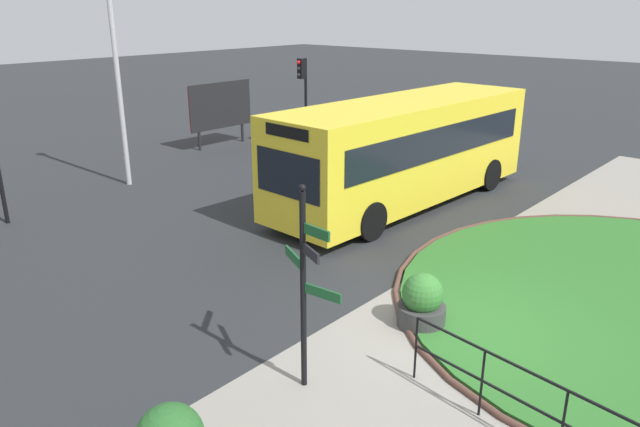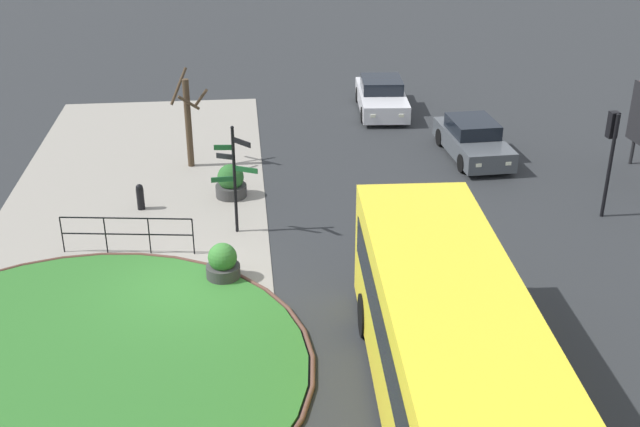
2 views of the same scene
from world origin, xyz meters
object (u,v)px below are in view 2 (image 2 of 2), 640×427
traffic_light_far (611,140)px  planter_kerbside (223,264)px  bollard_foreground (140,197)px  street_tree_bare (189,118)px  car_near_lane (381,97)px  signpost_directional (234,173)px  car_far_lane (473,140)px  bus_yellow (448,347)px  planter_near_signpost (231,183)px

traffic_light_far → planter_kerbside: traffic_light_far is taller
bollard_foreground → street_tree_bare: 3.97m
car_near_lane → planter_kerbside: (13.47, -6.45, -0.17)m
signpost_directional → bollard_foreground: signpost_directional is taller
car_far_lane → car_near_lane: bearing=-159.8°
bollard_foreground → bus_yellow: 12.59m
bollard_foreground → traffic_light_far: size_ratio=0.26×
car_near_lane → street_tree_bare: (5.39, -7.62, 1.11)m
street_tree_bare → signpost_directional: bearing=15.9°
car_near_lane → planter_near_signpost: (8.18, -6.24, -0.15)m
planter_kerbside → planter_near_signpost: bearing=177.8°
signpost_directional → planter_kerbside: bearing=-7.5°
bollard_foreground → traffic_light_far: 14.18m
car_near_lane → planter_near_signpost: bearing=-33.4°
planter_near_signpost → planter_kerbside: bearing=-2.2°
signpost_directional → street_tree_bare: street_tree_bare is taller
bollard_foreground → planter_near_signpost: size_ratio=0.77×
signpost_directional → planter_near_signpost: signpost_directional is taller
signpost_directional → car_near_lane: (-10.75, 6.09, -1.25)m
traffic_light_far → planter_near_signpost: bearing=74.3°
signpost_directional → traffic_light_far: 11.02m
signpost_directional → planter_near_signpost: size_ratio=2.97×
planter_kerbside → street_tree_bare: street_tree_bare is taller
traffic_light_far → street_tree_bare: 13.60m
car_near_lane → traffic_light_far: bearing=28.9°
traffic_light_far → planter_near_signpost: 11.59m
car_far_lane → planter_kerbside: bearing=-50.8°
planter_kerbside → bus_yellow: bearing=36.8°
signpost_directional → planter_near_signpost: bearing=-176.6°
car_near_lane → car_far_lane: bearing=27.2°
traffic_light_far → car_near_lane: bearing=21.4°
signpost_directional → planter_kerbside: signpost_directional is taller
signpost_directional → traffic_light_far: size_ratio=1.00×
traffic_light_far → planter_near_signpost: traffic_light_far is taller
bus_yellow → planter_kerbside: bearing=39.1°
planter_kerbside → bollard_foreground: bearing=-150.9°
bollard_foreground → street_tree_bare: bearing=158.2°
street_tree_bare → bollard_foreground: bearing=-21.8°
car_far_lane → traffic_light_far: (5.12, 2.57, 1.75)m
planter_near_signpost → signpost_directional: bearing=3.4°
bus_yellow → car_far_lane: size_ratio=2.17×
signpost_directional → traffic_light_far: bearing=90.7°
bollard_foreground → car_near_lane: 12.65m
signpost_directional → traffic_light_far: (-0.14, 11.01, 0.50)m
signpost_directional → bus_yellow: size_ratio=0.34×
planter_kerbside → street_tree_bare: size_ratio=0.31×
car_far_lane → planter_near_signpost: 9.01m
planter_kerbside → street_tree_bare: 8.26m
planter_near_signpost → planter_kerbside: size_ratio=1.06×
car_far_lane → planter_kerbside: car_far_lane is taller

